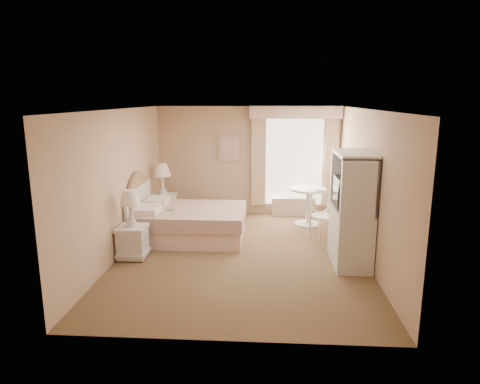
# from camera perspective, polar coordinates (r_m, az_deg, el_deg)

# --- Properties ---
(room) EXTENTS (4.21, 5.51, 2.51)m
(room) POSITION_cam_1_polar(r_m,az_deg,el_deg) (7.23, 0.20, 1.02)
(room) COLOR brown
(room) RESTS_ON ground
(window) EXTENTS (2.05, 0.22, 2.51)m
(window) POSITION_cam_1_polar(r_m,az_deg,el_deg) (9.84, 7.27, 4.51)
(window) COLOR white
(window) RESTS_ON room
(framed_art) EXTENTS (0.52, 0.04, 0.62)m
(framed_art) POSITION_cam_1_polar(r_m,az_deg,el_deg) (9.89, -1.46, 5.86)
(framed_art) COLOR tan
(framed_art) RESTS_ON room
(bed) EXTENTS (2.08, 1.58, 1.40)m
(bed) POSITION_cam_1_polar(r_m,az_deg,el_deg) (8.38, -7.18, -3.92)
(bed) COLOR #DB978E
(bed) RESTS_ON room
(nightstand_near) EXTENTS (0.48, 0.48, 1.17)m
(nightstand_near) POSITION_cam_1_polar(r_m,az_deg,el_deg) (7.50, -14.19, -5.34)
(nightstand_near) COLOR white
(nightstand_near) RESTS_ON room
(nightstand_far) EXTENTS (0.53, 0.53, 1.28)m
(nightstand_far) POSITION_cam_1_polar(r_m,az_deg,el_deg) (9.53, -10.21, -1.10)
(nightstand_far) COLOR white
(nightstand_far) RESTS_ON room
(round_table) EXTENTS (0.76, 0.76, 0.80)m
(round_table) POSITION_cam_1_polar(r_m,az_deg,el_deg) (9.27, 9.08, -1.12)
(round_table) COLOR silver
(round_table) RESTS_ON room
(cafe_chair) EXTENTS (0.61, 0.61, 0.97)m
(cafe_chair) POSITION_cam_1_polar(r_m,az_deg,el_deg) (8.29, 10.89, -2.59)
(cafe_chair) COLOR silver
(cafe_chair) RESTS_ON room
(armoire) EXTENTS (0.56, 1.11, 1.85)m
(armoire) POSITION_cam_1_polar(r_m,az_deg,el_deg) (7.20, 14.65, -3.41)
(armoire) COLOR white
(armoire) RESTS_ON room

